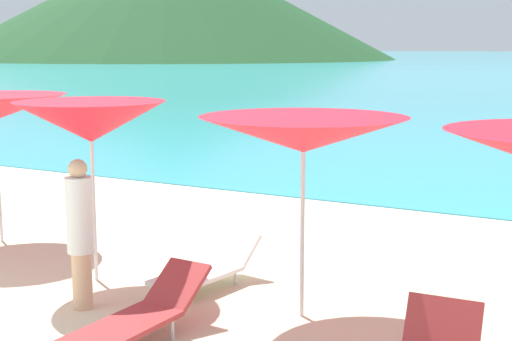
# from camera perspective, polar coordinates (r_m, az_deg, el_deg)

# --- Properties ---
(ground_plane) EXTENTS (50.00, 100.00, 0.30)m
(ground_plane) POSITION_cam_1_polar(r_m,az_deg,el_deg) (15.53, 2.08, -1.38)
(ground_plane) COLOR beige
(umbrella_5) EXTENTS (1.81, 1.81, 2.17)m
(umbrella_5) POSITION_cam_1_polar(r_m,az_deg,el_deg) (8.86, -12.67, 3.69)
(umbrella_5) COLOR silver
(umbrella_5) RESTS_ON ground_plane
(umbrella_6) EXTENTS (2.27, 2.27, 2.10)m
(umbrella_6) POSITION_cam_1_polar(r_m,az_deg,el_deg) (7.46, 3.68, 2.79)
(umbrella_6) COLOR silver
(umbrella_6) RESTS_ON ground_plane
(lounge_chair_2) EXTENTS (0.74, 1.55, 0.53)m
(lounge_chair_2) POSITION_cam_1_polar(r_m,az_deg,el_deg) (8.75, -3.74, -7.51)
(lounge_chair_2) COLOR white
(lounge_chair_2) RESTS_ON ground_plane
(lounge_chair_8) EXTENTS (0.60, 1.76, 0.60)m
(lounge_chair_8) POSITION_cam_1_polar(r_m,az_deg,el_deg) (7.23, -8.99, -10.91)
(lounge_chair_8) COLOR #A53333
(lounge_chair_8) RESTS_ON ground_plane
(beachgoer_2) EXTENTS (0.29, 0.29, 1.63)m
(beachgoer_2) POSITION_cam_1_polar(r_m,az_deg,el_deg) (8.08, -13.45, -4.47)
(beachgoer_2) COLOR #DBAA84
(beachgoer_2) RESTS_ON ground_plane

